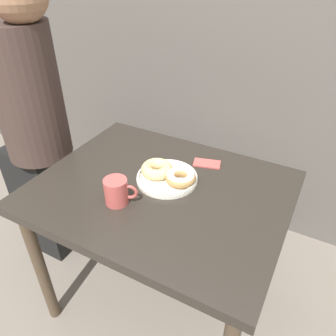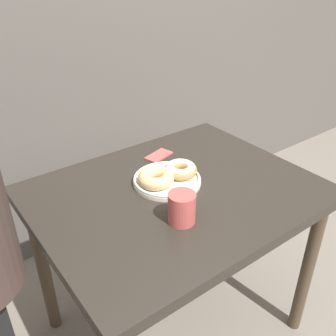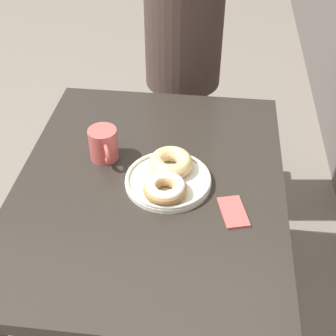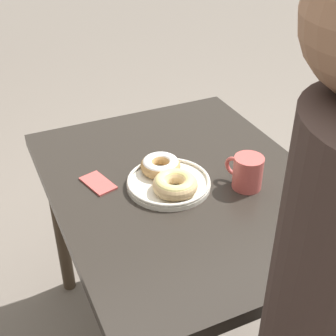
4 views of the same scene
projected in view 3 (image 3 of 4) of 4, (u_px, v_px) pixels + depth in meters
name	position (u px, v px, depth m)	size (l,w,h in m)	color
ground_plane	(77.00, 313.00, 1.81)	(14.00, 14.00, 0.00)	#70665B
dining_table	(150.00, 204.00, 1.38)	(0.96, 0.76, 0.71)	#28231E
donut_plate	(168.00, 176.00, 1.30)	(0.28, 0.24, 0.06)	silver
coffee_mug	(104.00, 144.00, 1.37)	(0.12, 0.08, 0.10)	#B74C47
person_figure	(183.00, 55.00, 1.82)	(0.41, 0.29, 1.46)	black
napkin	(233.00, 212.00, 1.23)	(0.13, 0.09, 0.01)	#BC4C47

